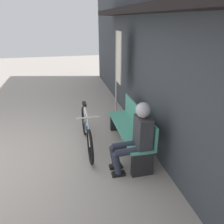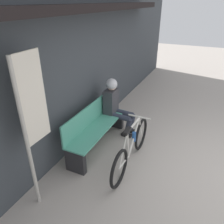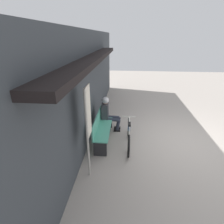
{
  "view_description": "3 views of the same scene",
  "coord_description": "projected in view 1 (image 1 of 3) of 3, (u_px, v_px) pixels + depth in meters",
  "views": [
    {
      "loc": [
        3.47,
        1.36,
        2.36
      ],
      "look_at": [
        -0.25,
        2.18,
        0.73
      ],
      "focal_mm": 35.0,
      "sensor_mm": 36.0,
      "label": 1
    },
    {
      "loc": [
        -3.21,
        0.7,
        2.61
      ],
      "look_at": [
        0.01,
        2.2,
        0.78
      ],
      "focal_mm": 35.0,
      "sensor_mm": 36.0,
      "label": 2
    },
    {
      "loc": [
        -4.79,
        1.8,
        3.03
      ],
      "look_at": [
        0.02,
        2.22,
        0.92
      ],
      "focal_mm": 28.0,
      "sensor_mm": 36.0,
      "label": 3
    }
  ],
  "objects": [
    {
      "name": "person_seated",
      "position": [
        137.0,
        133.0,
        3.45
      ],
      "size": [
        0.34,
        0.64,
        1.2
      ],
      "color": "#2D3342",
      "rests_on": "ground_plane"
    },
    {
      "name": "storefront_wall",
      "position": [
        158.0,
        63.0,
        3.7
      ],
      "size": [
        12.0,
        0.56,
        3.2
      ],
      "color": "#3D4247",
      "rests_on": "ground_plane"
    },
    {
      "name": "banner_pole",
      "position": [
        118.0,
        65.0,
        5.09
      ],
      "size": [
        0.45,
        0.05,
        2.11
      ],
      "color": "#B7B2A8",
      "rests_on": "ground_plane"
    },
    {
      "name": "bicycle",
      "position": [
        87.0,
        131.0,
        4.24
      ],
      "size": [
        1.69,
        0.4,
        0.85
      ],
      "color": "black",
      "rests_on": "ground_plane"
    },
    {
      "name": "park_bench_near",
      "position": [
        131.0,
        130.0,
        4.17
      ],
      "size": [
        1.73,
        0.42,
        0.84
      ],
      "color": "#51A88E",
      "rests_on": "ground_plane"
    }
  ]
}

